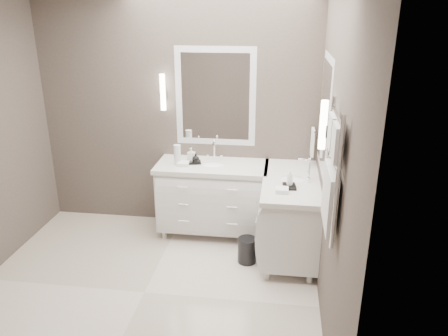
# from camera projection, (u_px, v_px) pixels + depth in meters

# --- Properties ---
(floor) EXTENTS (3.20, 3.00, 0.01)m
(floor) POSITION_uv_depth(u_px,v_px,m) (144.00, 293.00, 4.06)
(floor) COLOR silver
(floor) RESTS_ON ground
(wall_back) EXTENTS (3.20, 0.01, 2.70)m
(wall_back) POSITION_uv_depth(u_px,v_px,m) (177.00, 113.00, 4.98)
(wall_back) COLOR #4E443E
(wall_back) RESTS_ON floor
(wall_front) EXTENTS (3.20, 0.01, 2.70)m
(wall_front) POSITION_uv_depth(u_px,v_px,m) (36.00, 250.00, 2.19)
(wall_front) COLOR #4E443E
(wall_front) RESTS_ON floor
(wall_right) EXTENTS (0.01, 3.00, 2.70)m
(wall_right) POSITION_uv_depth(u_px,v_px,m) (333.00, 164.00, 3.38)
(wall_right) COLOR #4E443E
(wall_right) RESTS_ON floor
(vanity_back) EXTENTS (1.24, 0.59, 0.97)m
(vanity_back) POSITION_uv_depth(u_px,v_px,m) (212.00, 194.00, 4.97)
(vanity_back) COLOR white
(vanity_back) RESTS_ON floor
(vanity_right) EXTENTS (0.59, 1.24, 0.97)m
(vanity_right) POSITION_uv_depth(u_px,v_px,m) (290.00, 211.00, 4.56)
(vanity_right) COLOR white
(vanity_right) RESTS_ON floor
(mirror_back) EXTENTS (0.90, 0.02, 1.10)m
(mirror_back) POSITION_uv_depth(u_px,v_px,m) (215.00, 97.00, 4.84)
(mirror_back) COLOR white
(mirror_back) RESTS_ON wall_back
(mirror_right) EXTENTS (0.02, 0.90, 1.10)m
(mirror_right) POSITION_uv_depth(u_px,v_px,m) (325.00, 115.00, 4.06)
(mirror_right) COLOR white
(mirror_right) RESTS_ON wall_right
(sconce_back) EXTENTS (0.06, 0.06, 0.40)m
(sconce_back) POSITION_uv_depth(u_px,v_px,m) (163.00, 93.00, 4.84)
(sconce_back) COLOR white
(sconce_back) RESTS_ON wall_back
(sconce_right) EXTENTS (0.06, 0.06, 0.40)m
(sconce_right) POSITION_uv_depth(u_px,v_px,m) (323.00, 126.00, 3.51)
(sconce_right) COLOR white
(sconce_right) RESTS_ON wall_right
(towel_bar_corner) EXTENTS (0.03, 0.22, 0.30)m
(towel_bar_corner) POSITION_uv_depth(u_px,v_px,m) (312.00, 142.00, 4.74)
(towel_bar_corner) COLOR white
(towel_bar_corner) RESTS_ON wall_right
(towel_ladder) EXTENTS (0.06, 0.58, 0.90)m
(towel_ladder) POSITION_uv_depth(u_px,v_px,m) (332.00, 177.00, 3.00)
(towel_ladder) COLOR white
(towel_ladder) RESTS_ON wall_right
(waste_bin) EXTENTS (0.22, 0.22, 0.27)m
(waste_bin) POSITION_uv_depth(u_px,v_px,m) (247.00, 250.00, 4.50)
(waste_bin) COLOR black
(waste_bin) RESTS_ON floor
(amenity_tray_back) EXTENTS (0.18, 0.15, 0.02)m
(amenity_tray_back) POSITION_uv_depth(u_px,v_px,m) (194.00, 162.00, 4.87)
(amenity_tray_back) COLOR black
(amenity_tray_back) RESTS_ON vanity_back
(amenity_tray_right) EXTENTS (0.14, 0.17, 0.02)m
(amenity_tray_right) POSITION_uv_depth(u_px,v_px,m) (289.00, 186.00, 4.22)
(amenity_tray_right) COLOR black
(amenity_tray_right) RESTS_ON vanity_right
(water_bottle) EXTENTS (0.10, 0.10, 0.22)m
(water_bottle) POSITION_uv_depth(u_px,v_px,m) (177.00, 155.00, 4.80)
(water_bottle) COLOR silver
(water_bottle) RESTS_ON vanity_back
(soap_bottle_a) EXTENTS (0.09, 0.09, 0.15)m
(soap_bottle_a) POSITION_uv_depth(u_px,v_px,m) (191.00, 154.00, 4.86)
(soap_bottle_a) COLOR white
(soap_bottle_a) RESTS_ON amenity_tray_back
(soap_bottle_b) EXTENTS (0.10, 0.10, 0.10)m
(soap_bottle_b) POSITION_uv_depth(u_px,v_px,m) (196.00, 158.00, 4.82)
(soap_bottle_b) COLOR black
(soap_bottle_b) RESTS_ON amenity_tray_back
(soap_bottle_c) EXTENTS (0.07, 0.07, 0.15)m
(soap_bottle_c) POSITION_uv_depth(u_px,v_px,m) (290.00, 178.00, 4.19)
(soap_bottle_c) COLOR white
(soap_bottle_c) RESTS_ON amenity_tray_right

